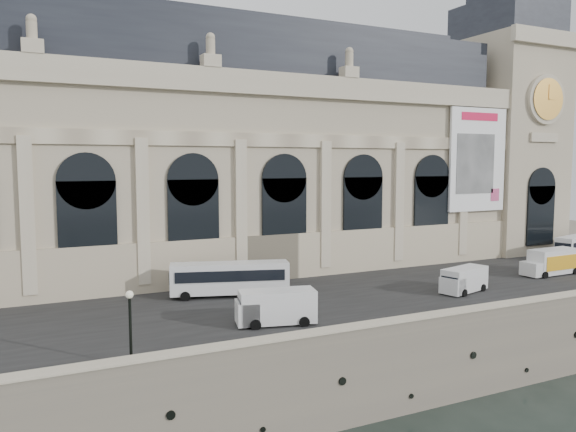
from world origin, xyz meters
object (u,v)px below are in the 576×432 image
van_b (272,307)px  lamp_left (130,329)px  bus_left (230,278)px  van_c (463,280)px  box_truck (551,262)px

van_b → lamp_left: 12.43m
van_b → lamp_left: bearing=-159.6°
van_b → bus_left: bearing=89.1°
bus_left → lamp_left: bearing=-129.2°
bus_left → van_b: size_ratio=1.72×
van_b → van_c: 21.17m
bus_left → box_truck: (36.16, -6.09, -0.36)m
box_truck → van_c: bearing=-171.4°
van_c → lamp_left: lamp_left is taller
van_c → lamp_left: 33.28m
bus_left → lamp_left: 18.65m
van_c → box_truck: (15.22, 2.30, 0.22)m
lamp_left → box_truck: bearing=9.9°
bus_left → box_truck: bearing=-9.6°
bus_left → lamp_left: lamp_left is taller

